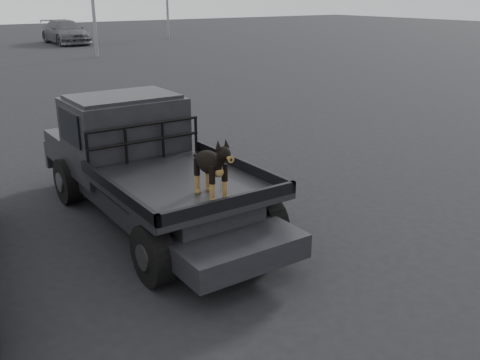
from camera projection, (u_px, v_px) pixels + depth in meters
ground at (240, 251)px, 7.26m from camera, size 120.00×120.00×0.00m
flatbed_ute at (153, 193)px, 8.07m from camera, size 2.00×5.40×0.92m
ute_cab at (124, 122)px, 8.51m from camera, size 1.72×1.30×0.88m
headache_rack at (145, 143)px, 7.98m from camera, size 1.80×0.08×0.55m
dog at (211, 167)px, 6.54m from camera, size 0.32×0.60×0.74m
distant_car_b at (66, 32)px, 36.48m from camera, size 2.19×5.36×1.55m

